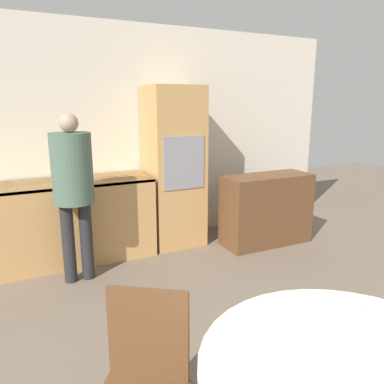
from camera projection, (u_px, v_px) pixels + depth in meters
name	position (u px, v px, depth m)	size (l,w,h in m)	color
wall_back	(115.00, 138.00, 4.44)	(6.03, 0.05, 2.60)	silver
kitchen_counter	(38.00, 224.00, 3.92)	(2.42, 0.60, 0.89)	tan
oven_unit	(174.00, 167.00, 4.48)	(0.62, 0.59, 1.90)	tan
sideboard	(266.00, 209.00, 4.58)	(1.10, 0.45, 0.86)	brown
chair_far_left	(144.00, 379.00, 1.67)	(0.56, 0.56, 0.89)	brown
person_standing	(73.00, 181.00, 3.47)	(0.37, 0.37, 1.61)	#262628
bowl_near	(382.00, 312.00, 1.71)	(0.17, 0.17, 0.05)	white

